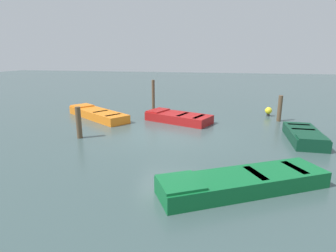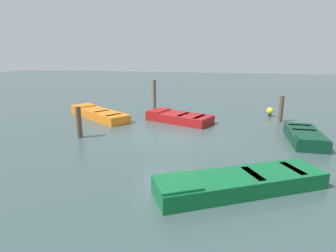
{
  "view_description": "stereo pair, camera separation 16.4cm",
  "coord_description": "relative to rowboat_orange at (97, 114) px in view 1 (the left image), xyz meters",
  "views": [
    {
      "loc": [
        2.34,
        -10.56,
        3.17
      ],
      "look_at": [
        0.0,
        0.0,
        0.35
      ],
      "focal_mm": 29.44,
      "sensor_mm": 36.0,
      "label": 1
    },
    {
      "loc": [
        2.5,
        -10.53,
        3.17
      ],
      "look_at": [
        0.0,
        0.0,
        0.35
      ],
      "focal_mm": 29.44,
      "sensor_mm": 36.0,
      "label": 2
    }
  ],
  "objects": [
    {
      "name": "ground_plane",
      "position": [
        4.21,
        -2.16,
        -0.22
      ],
      "size": [
        80.0,
        80.0,
        0.0
      ],
      "primitive_type": "plane",
      "color": "#384C4C"
    },
    {
      "name": "rowboat_orange",
      "position": [
        0.0,
        0.0,
        0.0
      ],
      "size": [
        4.08,
        3.24,
        0.46
      ],
      "rotation": [
        0.0,
        0.0,
        2.55
      ],
      "color": "orange",
      "rests_on": "ground_plane"
    },
    {
      "name": "rowboat_red",
      "position": [
        4.21,
        0.08,
        0.0
      ],
      "size": [
        3.4,
        2.34,
        0.46
      ],
      "rotation": [
        0.0,
        0.0,
        2.77
      ],
      "color": "maroon",
      "rests_on": "ground_plane"
    },
    {
      "name": "rowboat_dark_green",
      "position": [
        9.41,
        -1.91,
        0.0
      ],
      "size": [
        1.09,
        2.74,
        0.46
      ],
      "rotation": [
        0.0,
        0.0,
        4.71
      ],
      "color": "#0C3823",
      "rests_on": "ground_plane"
    },
    {
      "name": "rowboat_green",
      "position": [
        6.98,
        -6.44,
        0.0
      ],
      "size": [
        4.15,
        2.99,
        0.46
      ],
      "rotation": [
        0.0,
        0.0,
        3.66
      ],
      "color": "#0F602D",
      "rests_on": "ground_plane"
    },
    {
      "name": "mooring_piling_far_right",
      "position": [
        9.0,
        1.27,
        0.41
      ],
      "size": [
        0.2,
        0.2,
        1.26
      ],
      "primitive_type": "cylinder",
      "color": "brown",
      "rests_on": "ground_plane"
    },
    {
      "name": "mooring_piling_near_right",
      "position": [
        2.45,
        1.98,
        0.69
      ],
      "size": [
        0.16,
        0.16,
        1.81
      ],
      "primitive_type": "cylinder",
      "color": "brown",
      "rests_on": "ground_plane"
    },
    {
      "name": "mooring_piling_mid_left",
      "position": [
        0.95,
        -3.4,
        0.4
      ],
      "size": [
        0.21,
        0.21,
        1.24
      ],
      "primitive_type": "cylinder",
      "color": "brown",
      "rests_on": "ground_plane"
    },
    {
      "name": "marker_buoy",
      "position": [
        8.65,
        2.35,
        0.07
      ],
      "size": [
        0.36,
        0.36,
        0.48
      ],
      "color": "#262626",
      "rests_on": "ground_plane"
    }
  ]
}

